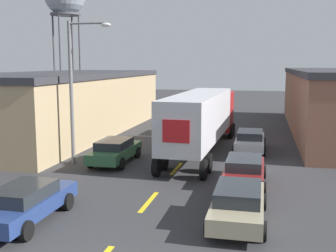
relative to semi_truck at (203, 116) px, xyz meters
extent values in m
cube|color=yellow|center=(-0.75, -10.25, -2.30)|extent=(0.20, 2.60, 0.01)
cube|color=yellow|center=(-0.75, -4.66, -2.30)|extent=(0.20, 2.60, 0.01)
cube|color=tan|center=(-12.03, 4.89, -0.08)|extent=(9.12, 24.15, 4.45)
cube|color=#333338|center=(-12.03, 4.89, 2.35)|extent=(9.32, 24.35, 0.40)
cube|color=#B21919|center=(0.21, 5.99, -0.35)|extent=(2.34, 2.85, 2.92)
cube|color=silver|center=(-0.05, -1.47, 0.14)|extent=(2.77, 11.63, 2.70)
cube|color=red|center=(-0.26, -7.26, 0.14)|extent=(1.30, 0.08, 1.08)
cylinder|color=black|center=(1.40, 6.29, -1.81)|extent=(0.31, 1.00, 0.99)
cylinder|color=black|center=(-0.96, 6.37, -1.81)|extent=(0.31, 1.00, 0.99)
cylinder|color=black|center=(1.36, 5.18, -1.81)|extent=(0.31, 1.00, 0.99)
cylinder|color=black|center=(-1.00, 5.27, -1.81)|extent=(0.31, 1.00, 0.99)
cylinder|color=black|center=(1.00, -5.08, -1.81)|extent=(0.31, 1.00, 0.99)
cylinder|color=black|center=(-1.36, -5.00, -1.81)|extent=(0.31, 1.00, 0.99)
cylinder|color=black|center=(0.95, -6.48, -1.81)|extent=(0.31, 1.00, 0.99)
cylinder|color=black|center=(-1.41, -6.40, -1.81)|extent=(0.31, 1.00, 0.99)
cube|color=maroon|center=(2.90, -7.06, -1.70)|extent=(1.74, 4.70, 0.56)
cube|color=#23282D|center=(2.90, -7.20, -1.19)|extent=(1.53, 2.44, 0.46)
cylinder|color=black|center=(3.77, -5.61, -1.98)|extent=(0.22, 0.65, 0.65)
cylinder|color=black|center=(2.03, -5.61, -1.98)|extent=(0.22, 0.65, 0.65)
cylinder|color=black|center=(3.77, -8.52, -1.98)|extent=(0.22, 0.65, 0.65)
cylinder|color=black|center=(2.03, -8.52, -1.98)|extent=(0.22, 0.65, 0.65)
cube|color=#B2B2B7|center=(2.90, 0.78, -1.70)|extent=(1.74, 4.70, 0.56)
cube|color=#23282D|center=(2.90, 0.64, -1.19)|extent=(1.53, 2.44, 0.46)
cylinder|color=black|center=(3.77, 2.23, -1.98)|extent=(0.22, 0.65, 0.65)
cylinder|color=black|center=(2.03, 2.23, -1.98)|extent=(0.22, 0.65, 0.65)
cylinder|color=black|center=(3.77, -0.68, -1.98)|extent=(0.22, 0.65, 0.65)
cylinder|color=black|center=(2.03, -0.68, -1.98)|extent=(0.22, 0.65, 0.65)
cube|color=#2D5B38|center=(-4.40, -4.09, -1.70)|extent=(1.74, 4.70, 0.56)
cube|color=#23282D|center=(-4.40, -4.23, -1.19)|extent=(1.53, 2.44, 0.46)
cylinder|color=black|center=(-3.53, -2.63, -1.98)|extent=(0.22, 0.65, 0.65)
cylinder|color=black|center=(-5.27, -2.63, -1.98)|extent=(0.22, 0.65, 0.65)
cylinder|color=black|center=(-3.53, -5.54, -1.98)|extent=(0.22, 0.65, 0.65)
cylinder|color=black|center=(-5.27, -5.54, -1.98)|extent=(0.22, 0.65, 0.65)
cube|color=navy|center=(-4.40, -13.27, -1.70)|extent=(1.74, 4.70, 0.56)
cube|color=#23282D|center=(-4.40, -13.41, -1.19)|extent=(1.53, 2.44, 0.46)
cylinder|color=black|center=(-3.53, -11.81, -1.98)|extent=(0.22, 0.65, 0.65)
cylinder|color=black|center=(-5.27, -11.81, -1.98)|extent=(0.22, 0.65, 0.65)
cylinder|color=black|center=(-3.53, -14.73, -1.98)|extent=(0.22, 0.65, 0.65)
cube|color=tan|center=(2.90, -11.64, -1.70)|extent=(1.74, 4.70, 0.56)
cube|color=#23282D|center=(2.90, -11.78, -1.19)|extent=(1.53, 2.44, 0.46)
cylinder|color=black|center=(3.77, -10.19, -1.98)|extent=(0.22, 0.65, 0.65)
cylinder|color=black|center=(2.03, -10.19, -1.98)|extent=(0.22, 0.65, 0.65)
cylinder|color=black|center=(3.77, -13.10, -1.98)|extent=(0.22, 0.65, 0.65)
cylinder|color=black|center=(2.03, -13.10, -1.98)|extent=(0.22, 0.65, 0.65)
cylinder|color=#47474C|center=(-24.76, 36.27, 4.38)|extent=(0.28, 0.28, 13.36)
cylinder|color=#47474C|center=(-26.98, 38.48, 4.38)|extent=(0.28, 0.28, 13.36)
cylinder|color=#47474C|center=(-29.20, 36.27, 4.38)|extent=(0.28, 0.28, 13.36)
cylinder|color=#47474C|center=(-26.98, 34.05, 4.38)|extent=(0.28, 0.28, 13.36)
cylinder|color=#4C4C51|center=(-26.98, 36.27, 10.85)|extent=(4.72, 4.72, 0.30)
cylinder|color=slate|center=(-6.63, -4.78, 1.60)|extent=(0.20, 0.20, 7.81)
cylinder|color=slate|center=(-5.59, -4.78, 5.35)|extent=(2.09, 0.11, 0.11)
ellipsoid|color=silver|center=(-4.54, -4.78, 5.25)|extent=(0.56, 0.32, 0.22)
camera|label=1|loc=(3.64, -26.06, 3.25)|focal=45.00mm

